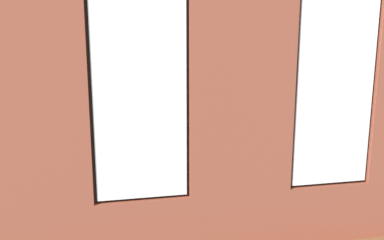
# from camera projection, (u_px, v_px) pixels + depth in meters

# --- Properties ---
(ground_plane) EXTENTS (6.90, 6.27, 0.10)m
(ground_plane) POSITION_uv_depth(u_px,v_px,m) (187.00, 172.00, 6.61)
(ground_plane) COLOR brown
(brick_wall_with_windows) EXTENTS (6.30, 0.30, 3.53)m
(brick_wall_with_windows) POSITION_uv_depth(u_px,v_px,m) (242.00, 83.00, 3.63)
(brick_wall_with_windows) COLOR brown
(brick_wall_with_windows) RESTS_ON ground_plane
(couch_by_window) EXTENTS (2.06, 0.87, 0.80)m
(couch_by_window) POSITION_uv_depth(u_px,v_px,m) (192.00, 199.00, 4.44)
(couch_by_window) COLOR black
(couch_by_window) RESTS_ON ground_plane
(couch_left) EXTENTS (1.02, 2.01, 0.80)m
(couch_left) POSITION_uv_depth(u_px,v_px,m) (310.00, 142.00, 7.19)
(couch_left) COLOR black
(couch_left) RESTS_ON ground_plane
(coffee_table) EXTENTS (1.34, 0.89, 0.41)m
(coffee_table) POSITION_uv_depth(u_px,v_px,m) (184.00, 145.00, 6.80)
(coffee_table) COLOR #A87547
(coffee_table) RESTS_ON ground_plane
(cup_ceramic) EXTENTS (0.09, 0.09, 0.10)m
(cup_ceramic) POSITION_uv_depth(u_px,v_px,m) (202.00, 137.00, 7.01)
(cup_ceramic) COLOR #4C4C51
(cup_ceramic) RESTS_ON coffee_table
(candle_jar) EXTENTS (0.08, 0.08, 0.10)m
(candle_jar) POSITION_uv_depth(u_px,v_px,m) (191.00, 142.00, 6.67)
(candle_jar) COLOR #B7333D
(candle_jar) RESTS_ON coffee_table
(table_plant_small) EXTENTS (0.15, 0.15, 0.24)m
(table_plant_small) POSITION_uv_depth(u_px,v_px,m) (163.00, 139.00, 6.56)
(table_plant_small) COLOR gray
(table_plant_small) RESTS_ON coffee_table
(remote_silver) EXTENTS (0.17, 0.14, 0.02)m
(remote_silver) POSITION_uv_depth(u_px,v_px,m) (174.00, 141.00, 6.86)
(remote_silver) COLOR #B2B2B7
(remote_silver) RESTS_ON coffee_table
(media_console) EXTENTS (1.06, 0.42, 0.58)m
(media_console) POSITION_uv_depth(u_px,v_px,m) (14.00, 164.00, 5.90)
(media_console) COLOR black
(media_console) RESTS_ON ground_plane
(tv_flatscreen) EXTENTS (1.04, 0.20, 0.68)m
(tv_flatscreen) POSITION_uv_depth(u_px,v_px,m) (11.00, 125.00, 5.78)
(tv_flatscreen) COLOR black
(tv_flatscreen) RESTS_ON media_console
(papasan_chair) EXTENTS (1.11, 1.11, 0.70)m
(papasan_chair) POSITION_uv_depth(u_px,v_px,m) (123.00, 127.00, 8.03)
(papasan_chair) COLOR olive
(papasan_chair) RESTS_ON ground_plane
(potted_plant_between_couches) EXTENTS (0.77, 0.77, 1.09)m
(potted_plant_between_couches) POSITION_uv_depth(u_px,v_px,m) (306.00, 157.00, 4.71)
(potted_plant_between_couches) COLOR #9E5638
(potted_plant_between_couches) RESTS_ON ground_plane
(potted_plant_mid_room_small) EXTENTS (0.36, 0.36, 0.60)m
(potted_plant_mid_room_small) POSITION_uv_depth(u_px,v_px,m) (232.00, 132.00, 7.77)
(potted_plant_mid_room_small) COLOR brown
(potted_plant_mid_room_small) RESTS_ON ground_plane
(potted_plant_by_left_couch) EXTENTS (0.24, 0.24, 0.50)m
(potted_plant_by_left_couch) POSITION_uv_depth(u_px,v_px,m) (262.00, 128.00, 8.49)
(potted_plant_by_left_couch) COLOR #9E5638
(potted_plant_by_left_couch) RESTS_ON ground_plane
(potted_plant_corner_near_left) EXTENTS (0.80, 0.89, 1.39)m
(potted_plant_corner_near_left) POSITION_uv_depth(u_px,v_px,m) (275.00, 113.00, 9.08)
(potted_plant_corner_near_left) COLOR #47423D
(potted_plant_corner_near_left) RESTS_ON ground_plane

